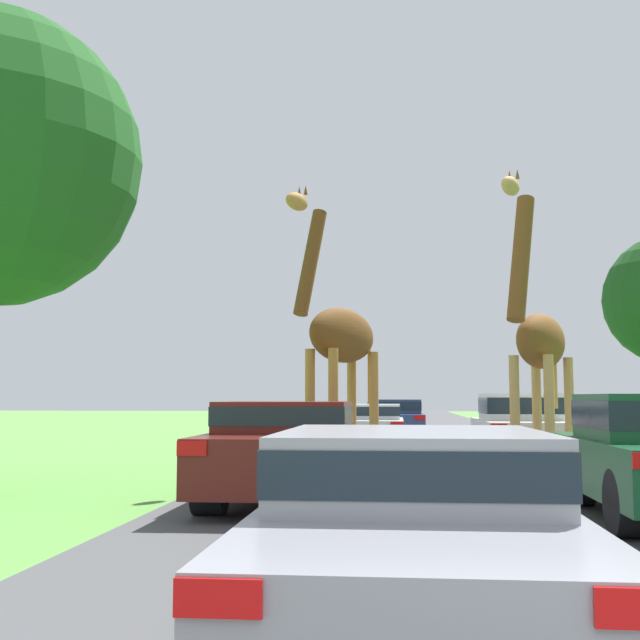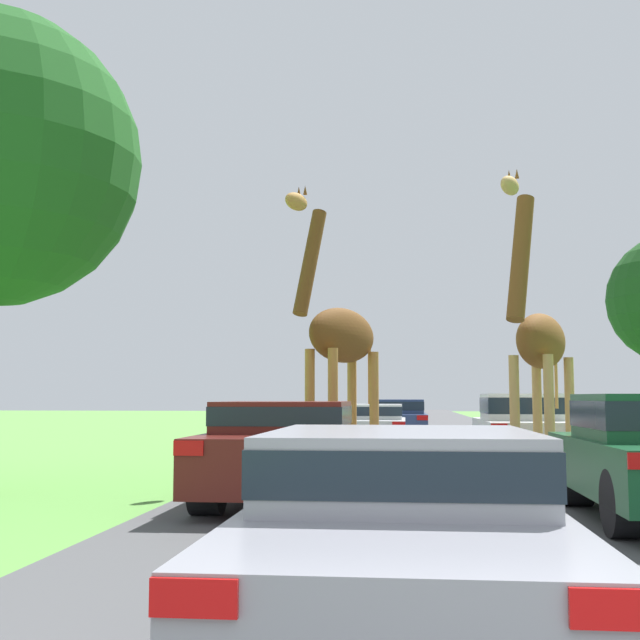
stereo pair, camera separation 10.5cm
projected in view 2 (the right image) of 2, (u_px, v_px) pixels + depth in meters
road at (424, 435)px, 30.64m from camera, size 7.89×120.00×0.00m
giraffe_near_road at (339, 342)px, 14.50m from camera, size 1.64×2.66×5.05m
giraffe_companion at (539, 341)px, 13.79m from camera, size 1.58×2.56×5.14m
car_lead_maroon at (402, 524)px, 4.85m from camera, size 1.74×4.36×1.23m
car_queue_right at (284, 448)px, 10.98m from camera, size 1.91×4.12×1.37m
car_queue_left at (372, 424)px, 22.49m from camera, size 1.86×4.19×1.23m
car_far_ahead at (521, 427)px, 17.29m from camera, size 1.73×4.28×1.51m
car_verge_right at (397, 418)px, 27.06m from camera, size 1.94×4.06×1.35m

